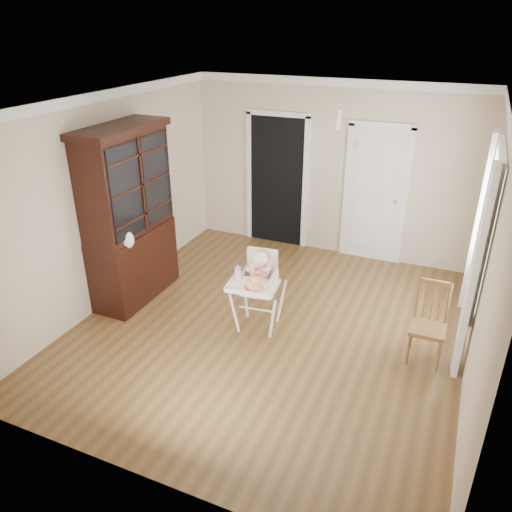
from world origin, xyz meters
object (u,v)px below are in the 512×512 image
at_px(cake, 254,284).
at_px(dining_chair, 428,325).
at_px(sippy_cup, 238,273).
at_px(high_chair, 258,282).
at_px(china_cabinet, 129,216).

height_order(cake, dining_chair, dining_chair).
relative_size(cake, sippy_cup, 1.18).
height_order(high_chair, cake, high_chair).
xyz_separation_m(cake, china_cabinet, (-1.91, 0.33, 0.41)).
bearing_deg(dining_chair, high_chair, -176.02).
height_order(china_cabinet, dining_chair, china_cabinet).
relative_size(high_chair, sippy_cup, 5.17).
height_order(sippy_cup, china_cabinet, china_cabinet).
bearing_deg(sippy_cup, china_cabinet, 172.48).
bearing_deg(sippy_cup, dining_chair, 8.42).
distance_m(cake, sippy_cup, 0.29).
height_order(high_chair, china_cabinet, china_cabinet).
relative_size(china_cabinet, dining_chair, 2.52).
relative_size(sippy_cup, china_cabinet, 0.08).
bearing_deg(cake, china_cabinet, 170.08).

